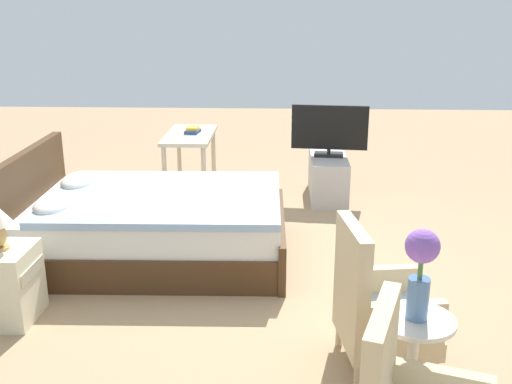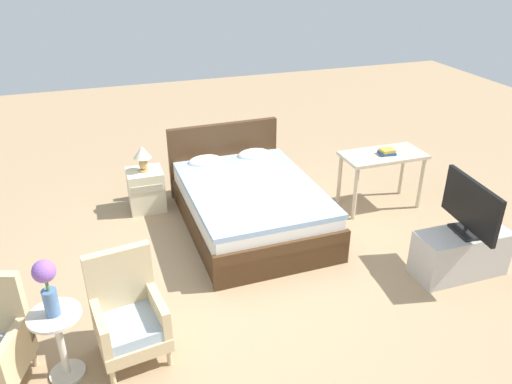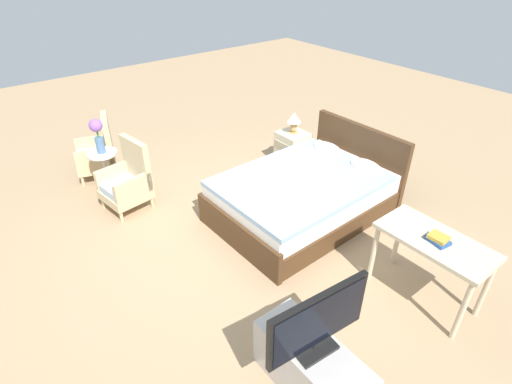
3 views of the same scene
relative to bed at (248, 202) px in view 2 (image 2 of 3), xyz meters
name	(u,v)px [view 2 (image 2 of 3)]	position (x,y,z in m)	size (l,w,h in m)	color
ground_plane	(256,269)	(-0.21, -0.93, -0.30)	(16.00, 16.00, 0.00)	#A38460
bed	(248,202)	(0.00, 0.00, 0.00)	(1.54, 2.23, 0.96)	#472D19
armchair_by_window_right	(129,316)	(-1.57, -1.71, 0.08)	(0.61, 0.61, 0.92)	#CCB284
side_table	(59,337)	(-2.10, -1.80, 0.09)	(0.40, 0.40, 0.62)	beige
flower_vase	(47,282)	(-2.10, -1.80, 0.61)	(0.17, 0.17, 0.48)	#4C709E
nightstand	(146,190)	(-1.12, 0.79, -0.03)	(0.44, 0.41, 0.53)	beige
table_lamp	(142,155)	(-1.12, 0.79, 0.45)	(0.22, 0.22, 0.33)	tan
tv_stand	(460,253)	(1.76, -1.65, -0.05)	(0.96, 0.40, 0.49)	#B7B2AD
tv_flatscreen	(471,207)	(1.77, -1.65, 0.49)	(0.23, 0.85, 0.57)	black
vanity_desk	(382,162)	(1.75, -0.09, 0.33)	(1.04, 0.52, 0.74)	beige
book_stack	(387,152)	(1.78, -0.12, 0.47)	(0.22, 0.17, 0.07)	#284C8E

